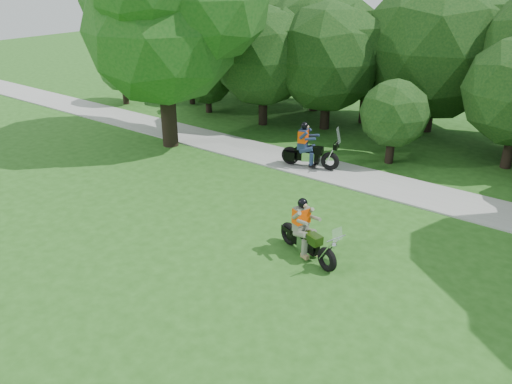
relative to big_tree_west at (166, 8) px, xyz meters
The scene contains 6 objects.
ground 13.82m from the big_tree_west, 33.03° to the right, with size 100.00×100.00×0.00m, color #245317.
walkway 12.05m from the big_tree_west, ahead, with size 60.00×2.20×0.06m, color gray.
tree_line 13.31m from the big_tree_west, 37.12° to the left, with size 40.00×12.11×7.59m.
big_tree_west is the anchor object (origin of this frame).
chopper_motorcycle 11.94m from the big_tree_west, 25.85° to the right, with size 2.28×1.16×1.67m.
touring_motorcycle 8.13m from the big_tree_west, ahead, with size 2.35×1.09×1.81m.
Camera 1 is at (5.19, -8.18, 7.34)m, focal length 35.00 mm.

